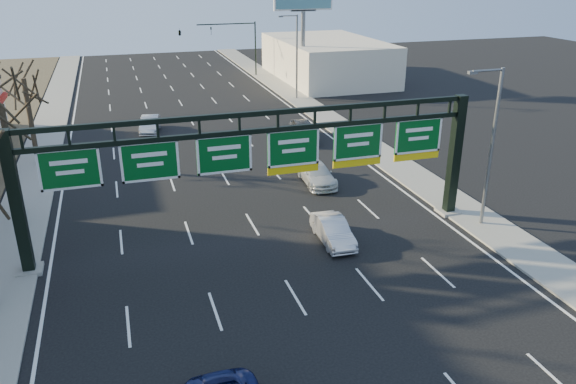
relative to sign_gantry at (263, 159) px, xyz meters
name	(u,v)px	position (x,y,z in m)	size (l,w,h in m)	color
ground	(310,322)	(-0.16, -8.00, -4.63)	(160.00, 160.00, 0.00)	black
sidewalk_left	(31,187)	(-12.96, 12.00, -4.57)	(3.00, 120.00, 0.12)	gray
sidewalk_right	(377,151)	(12.64, 12.00, -4.57)	(3.00, 120.00, 0.12)	gray
lane_markings	(219,168)	(-0.16, 12.00, -4.62)	(21.60, 120.00, 0.01)	white
sign_gantry	(263,159)	(0.00, 0.00, 0.00)	(24.60, 1.20, 7.20)	black
building_right_distant	(327,59)	(19.84, 42.00, -2.13)	(12.00, 20.00, 5.00)	beige
tree_far	(21,64)	(-12.96, 17.00, 2.86)	(3.60, 3.60, 8.86)	#31261B
streetlight_near	(491,140)	(12.31, -2.00, 0.45)	(2.15, 0.22, 9.00)	slate
streetlight_far	(296,53)	(12.31, 32.00, 0.45)	(2.15, 0.22, 9.00)	slate
billboard_right	(303,10)	(14.84, 36.98, 4.43)	(7.00, 0.50, 12.00)	slate
traffic_signal_mast	(209,35)	(5.53, 47.00, 0.87)	(10.16, 0.54, 7.00)	black
car_silver_sedan	(333,231)	(3.47, -1.43, -3.97)	(1.41, 4.03, 1.33)	silver
car_white_wagon	(317,174)	(5.66, 7.09, -3.95)	(1.90, 4.67, 1.36)	silver
car_grey_far	(303,130)	(8.09, 17.00, -3.80)	(1.97, 4.89, 1.67)	#3D3F42
car_silver_distant	(150,124)	(-4.16, 23.44, -3.92)	(1.49, 4.28, 1.41)	#B7B7BC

